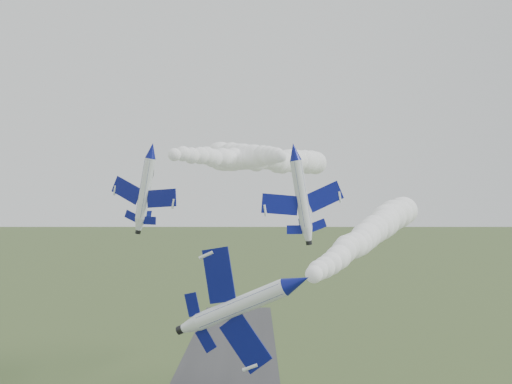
# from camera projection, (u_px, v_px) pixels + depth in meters

# --- Properties ---
(jet_lead) EXTENTS (7.56, 14.04, 10.92)m
(jet_lead) POSITION_uv_depth(u_px,v_px,m) (297.00, 282.00, 51.41)
(jet_lead) COLOR white
(smoke_trail_jet_lead) EXTENTS (27.60, 64.75, 5.60)m
(smoke_trail_jet_lead) POSITION_uv_depth(u_px,v_px,m) (372.00, 231.00, 85.77)
(smoke_trail_jet_lead) COLOR white
(jet_pair_left) EXTENTS (9.80, 11.39, 3.38)m
(jet_pair_left) POSITION_uv_depth(u_px,v_px,m) (151.00, 150.00, 73.30)
(jet_pair_left) COLOR white
(smoke_trail_jet_pair_left) EXTENTS (33.90, 65.17, 5.49)m
(smoke_trail_jet_pair_left) POSITION_uv_depth(u_px,v_px,m) (263.00, 160.00, 107.43)
(smoke_trail_jet_pair_left) COLOR white
(jet_pair_right) EXTENTS (11.14, 13.15, 3.61)m
(jet_pair_right) POSITION_uv_depth(u_px,v_px,m) (295.00, 152.00, 73.17)
(jet_pair_right) COLOR white
(smoke_trail_jet_pair_right) EXTENTS (19.77, 52.31, 5.84)m
(smoke_trail_jet_pair_right) POSITION_uv_depth(u_px,v_px,m) (242.00, 157.00, 101.59)
(smoke_trail_jet_pair_right) COLOR white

